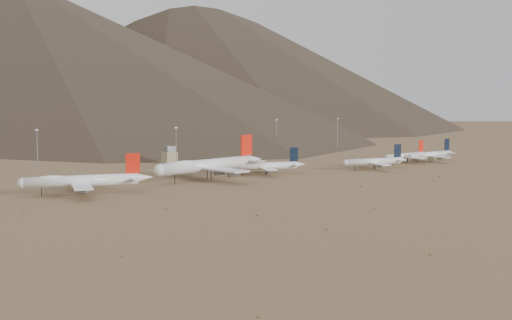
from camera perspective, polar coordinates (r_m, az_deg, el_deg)
ground at (r=356.51m, az=-2.12°, el=-2.43°), size 3000.00×3000.00×0.00m
widebody_centre at (r=352.70m, az=-13.72°, el=-1.62°), size 62.49×49.52×19.11m
widebody_east at (r=396.07m, az=-3.88°, el=-0.40°), size 77.99×60.88×23.33m
narrowbody_a at (r=417.18m, az=0.86°, el=-0.47°), size 45.27×33.73×15.51m
narrowbody_b at (r=448.08m, az=9.50°, el=-0.11°), size 45.28×33.24×15.15m
narrowbody_c at (r=489.65m, az=11.97°, el=0.33°), size 43.11×31.11×14.23m
narrowbody_d at (r=499.18m, az=13.85°, el=0.42°), size 45.51×32.57×15.01m
control_tower at (r=473.79m, az=-6.93°, el=0.31°), size 8.00×8.00×12.00m
mast_west at (r=450.41m, az=-17.10°, el=0.92°), size 2.00×0.60×25.70m
mast_centre at (r=454.38m, az=-6.41°, el=1.20°), size 2.00×0.60×25.70m
mast_east at (r=548.91m, az=1.64°, el=2.08°), size 2.00×0.60×25.70m
mast_far_east at (r=568.84m, az=6.53°, el=2.19°), size 2.00×0.60×25.70m
desert_scrub at (r=308.06m, az=9.79°, el=-3.82°), size 440.25×162.15×0.89m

